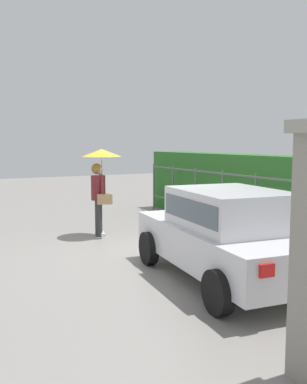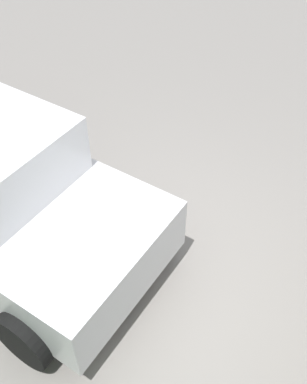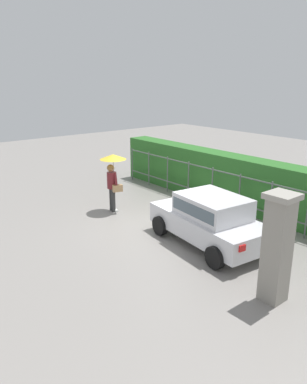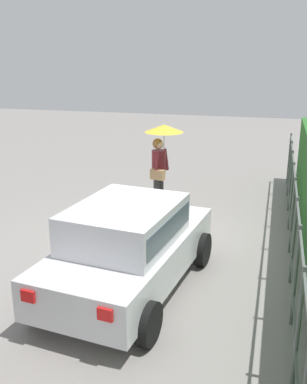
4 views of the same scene
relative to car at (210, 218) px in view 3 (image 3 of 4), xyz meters
The scene contains 6 objects.
ground_plane 2.07m from the car, behind, with size 40.00×40.00×0.00m, color gray.
car is the anchor object (origin of this frame).
pedestrian 4.22m from the car, behind, with size 0.93×0.93×2.06m.
gate_pillar 3.02m from the car, 20.26° to the right, with size 0.60×0.60×2.42m.
fence_section 2.96m from the car, 121.95° to the left, with size 11.27×0.05×1.50m.
hedge_row 3.59m from the car, 115.91° to the left, with size 12.22×0.90×1.90m, color #2D6B28.
Camera 3 is at (8.55, -7.22, 4.63)m, focal length 34.95 mm.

